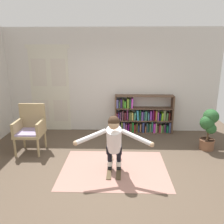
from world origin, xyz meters
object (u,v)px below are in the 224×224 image
object	(u,v)px
potted_plant	(210,124)
skis_pair	(114,167)
person_skier	(114,139)
bookshelf	(142,117)
wicker_chair	(31,127)

from	to	relation	value
potted_plant	skis_pair	xyz separation A→B (m)	(-2.21, -0.98, -0.60)
person_skier	bookshelf	bearing A→B (deg)	71.97
wicker_chair	person_skier	xyz separation A→B (m)	(1.95, -0.97, 0.12)
wicker_chair	skis_pair	world-z (taller)	wicker_chair
person_skier	potted_plant	bearing A→B (deg)	27.94
skis_pair	person_skier	xyz separation A→B (m)	(-0.00, -0.19, 0.68)
bookshelf	wicker_chair	world-z (taller)	wicker_chair
bookshelf	skis_pair	distance (m)	2.27
bookshelf	skis_pair	world-z (taller)	bookshelf
wicker_chair	potted_plant	xyz separation A→B (m)	(4.16, 0.21, 0.04)
skis_pair	person_skier	bearing A→B (deg)	-90.78
bookshelf	person_skier	bearing A→B (deg)	-108.03
bookshelf	wicker_chair	bearing A→B (deg)	-153.84
wicker_chair	potted_plant	distance (m)	4.17
potted_plant	person_skier	bearing A→B (deg)	-152.06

